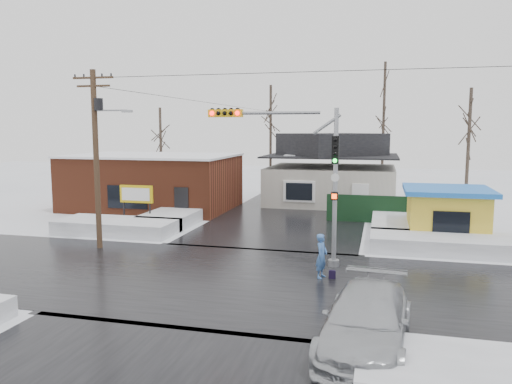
% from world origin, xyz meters
% --- Properties ---
extents(ground, '(120.00, 120.00, 0.00)m').
position_xyz_m(ground, '(0.00, 0.00, 0.00)').
color(ground, white).
rests_on(ground, ground).
extents(road_ns, '(10.00, 120.00, 0.02)m').
position_xyz_m(road_ns, '(0.00, 0.00, 0.01)').
color(road_ns, black).
rests_on(road_ns, ground).
extents(road_ew, '(120.00, 10.00, 0.02)m').
position_xyz_m(road_ew, '(0.00, 0.00, 0.01)').
color(road_ew, black).
rests_on(road_ew, ground).
extents(snowbank_nw, '(7.00, 3.00, 0.80)m').
position_xyz_m(snowbank_nw, '(-9.00, 7.00, 0.40)').
color(snowbank_nw, white).
rests_on(snowbank_nw, ground).
extents(snowbank_ne, '(7.00, 3.00, 0.80)m').
position_xyz_m(snowbank_ne, '(9.00, 7.00, 0.40)').
color(snowbank_ne, white).
rests_on(snowbank_ne, ground).
extents(snowbank_se, '(7.00, 3.00, 0.70)m').
position_xyz_m(snowbank_se, '(9.00, -7.00, 0.35)').
color(snowbank_se, white).
rests_on(snowbank_se, ground).
extents(snowbank_nside_w, '(3.00, 8.00, 0.80)m').
position_xyz_m(snowbank_nside_w, '(-7.00, 12.00, 0.40)').
color(snowbank_nside_w, white).
rests_on(snowbank_nside_w, ground).
extents(snowbank_nside_e, '(3.00, 8.00, 0.80)m').
position_xyz_m(snowbank_nside_e, '(7.00, 12.00, 0.40)').
color(snowbank_nside_e, white).
rests_on(snowbank_nside_e, ground).
extents(traffic_signal, '(6.05, 0.68, 7.00)m').
position_xyz_m(traffic_signal, '(2.43, 2.97, 4.54)').
color(traffic_signal, gray).
rests_on(traffic_signal, ground).
extents(utility_pole, '(3.15, 0.44, 9.00)m').
position_xyz_m(utility_pole, '(-7.93, 3.50, 5.11)').
color(utility_pole, '#382619').
rests_on(utility_pole, ground).
extents(brick_building, '(12.20, 8.20, 4.12)m').
position_xyz_m(brick_building, '(-11.00, 15.99, 2.08)').
color(brick_building, brown).
rests_on(brick_building, ground).
extents(marquee_sign, '(2.20, 0.21, 2.55)m').
position_xyz_m(marquee_sign, '(-9.00, 9.49, 1.92)').
color(marquee_sign, black).
rests_on(marquee_sign, ground).
extents(house, '(10.40, 8.40, 5.76)m').
position_xyz_m(house, '(2.00, 22.00, 2.62)').
color(house, beige).
rests_on(house, ground).
extents(kiosk, '(4.60, 4.60, 2.88)m').
position_xyz_m(kiosk, '(9.50, 9.99, 1.46)').
color(kiosk, gold).
rests_on(kiosk, ground).
extents(fence, '(8.00, 0.12, 1.80)m').
position_xyz_m(fence, '(6.50, 14.00, 0.90)').
color(fence, black).
rests_on(fence, ground).
extents(tree_far_left, '(3.00, 3.00, 10.00)m').
position_xyz_m(tree_far_left, '(-4.00, 26.00, 7.95)').
color(tree_far_left, '#332821').
rests_on(tree_far_left, ground).
extents(tree_far_mid, '(3.00, 3.00, 12.00)m').
position_xyz_m(tree_far_mid, '(6.00, 28.00, 9.54)').
color(tree_far_mid, '#332821').
rests_on(tree_far_mid, ground).
extents(tree_far_right, '(3.00, 3.00, 9.00)m').
position_xyz_m(tree_far_right, '(12.00, 20.00, 7.16)').
color(tree_far_right, '#332821').
rests_on(tree_far_right, ground).
extents(tree_far_west, '(3.00, 3.00, 8.00)m').
position_xyz_m(tree_far_west, '(-14.00, 24.00, 6.36)').
color(tree_far_west, '#332821').
rests_on(tree_far_west, ground).
extents(pedestrian, '(0.60, 0.76, 1.83)m').
position_xyz_m(pedestrian, '(3.68, 1.12, 0.92)').
color(pedestrian, '#406CB3').
rests_on(pedestrian, ground).
extents(car, '(2.76, 5.81, 1.63)m').
position_xyz_m(car, '(5.67, -5.23, 0.82)').
color(car, '#B5B8BD').
rests_on(car, ground).
extents(shopping_bag, '(0.29, 0.15, 0.35)m').
position_xyz_m(shopping_bag, '(4.13, 1.07, 0.17)').
color(shopping_bag, black).
rests_on(shopping_bag, ground).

